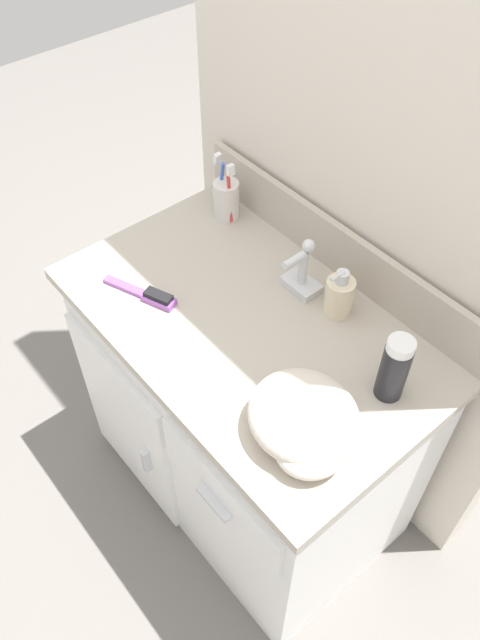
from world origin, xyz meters
name	(u,v)px	position (x,y,z in m)	size (l,w,h in m)	color
ground_plane	(247,478)	(0.00, 0.00, 0.00)	(6.00, 6.00, 0.00)	slate
wall_back	(372,127)	(0.00, 0.32, 1.10)	(1.06, 0.08, 2.20)	beige
vanity	(246,409)	(0.00, 0.00, 0.39)	(0.88, 0.56, 0.74)	white
backsplash	(336,247)	(0.00, 0.26, 0.81)	(0.88, 0.02, 0.13)	#B2A899
sink_faucet	(302,273)	(0.00, 0.16, 0.79)	(0.09, 0.09, 0.14)	silver
toothbrush_cup	(226,199)	(-0.32, 0.19, 0.80)	(0.08, 0.07, 0.18)	silver
soap_dispenser	(339,296)	(0.11, 0.17, 0.80)	(0.06, 0.07, 0.13)	beige
shaving_cream_can	(394,369)	(0.33, 0.09, 0.82)	(0.06, 0.06, 0.16)	black
hairbrush	(149,295)	(-0.20, -0.13, 0.76)	(0.19, 0.09, 0.03)	purple
hand_towel	(305,423)	(0.29, -0.11, 0.79)	(0.22, 0.20, 0.10)	beige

